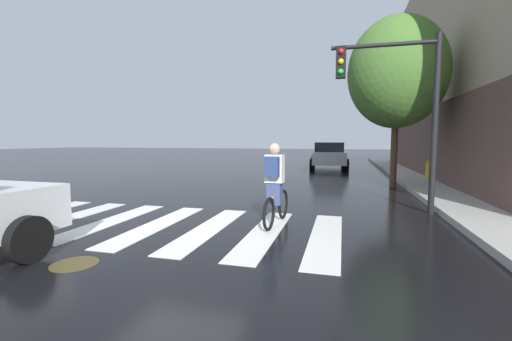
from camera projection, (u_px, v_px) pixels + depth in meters
The scene contains 8 objects.
ground_plane at pixel (175, 226), 6.73m from camera, with size 120.00×120.00×0.00m, color black.
crosswalk_stripes at pixel (158, 225), 6.82m from camera, with size 7.36×3.40×0.01m.
manhole_cover at pixel (75, 264), 4.68m from camera, with size 0.64×0.64×0.01m, color #473D1E.
sedan_mid at pixel (329, 155), 20.28m from camera, with size 2.41×4.76×1.61m.
cyclist at pixel (275, 185), 6.69m from camera, with size 0.38×1.71×1.69m.
traffic_light_near at pixel (398, 93), 7.84m from camera, with size 2.47×0.28×4.20m.
fire_hydrant at pixel (429, 170), 13.56m from camera, with size 0.33×0.22×0.78m.
street_tree_near at pixel (397, 73), 11.89m from camera, with size 3.46×3.46×6.16m.
Camera 1 is at (3.28, -5.95, 1.75)m, focal length 23.18 mm.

